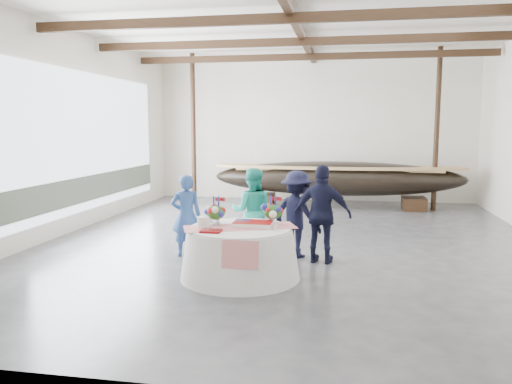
# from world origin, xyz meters

# --- Properties ---
(floor) EXTENTS (10.00, 12.00, 0.01)m
(floor) POSITION_xyz_m (0.00, 0.00, 0.00)
(floor) COLOR #3D3D42
(floor) RESTS_ON ground
(wall_back) EXTENTS (10.00, 0.02, 4.50)m
(wall_back) POSITION_xyz_m (0.00, 6.00, 2.25)
(wall_back) COLOR silver
(wall_back) RESTS_ON ground
(wall_front) EXTENTS (10.00, 0.02, 4.50)m
(wall_front) POSITION_xyz_m (0.00, -6.00, 2.25)
(wall_front) COLOR silver
(wall_front) RESTS_ON ground
(wall_left) EXTENTS (0.02, 12.00, 4.50)m
(wall_left) POSITION_xyz_m (-5.00, 0.00, 2.25)
(wall_left) COLOR silver
(wall_left) RESTS_ON ground
(ceiling) EXTENTS (10.00, 12.00, 0.01)m
(ceiling) POSITION_xyz_m (0.00, 0.00, 4.50)
(ceiling) COLOR white
(ceiling) RESTS_ON wall_back
(pavilion_structure) EXTENTS (9.80, 11.76, 4.50)m
(pavilion_structure) POSITION_xyz_m (0.00, 0.78, 4.00)
(pavilion_structure) COLOR black
(pavilion_structure) RESTS_ON ground
(open_bay) EXTENTS (0.03, 7.00, 3.20)m
(open_bay) POSITION_xyz_m (-4.95, 1.00, 1.83)
(open_bay) COLOR silver
(open_bay) RESTS_ON ground
(longboat_display) EXTENTS (7.24, 1.45, 1.36)m
(longboat_display) POSITION_xyz_m (0.80, 4.47, 0.87)
(longboat_display) COLOR black
(longboat_display) RESTS_ON ground
(banquet_table) EXTENTS (1.87, 1.87, 0.80)m
(banquet_table) POSITION_xyz_m (-0.56, -2.65, 0.40)
(banquet_table) COLOR silver
(banquet_table) RESTS_ON ground
(tabletop_items) EXTENTS (1.81, 1.14, 0.40)m
(tabletop_items) POSITION_xyz_m (-0.57, -2.49, 0.95)
(tabletop_items) COLOR red
(tabletop_items) RESTS_ON banquet_table
(guest_woman_blue) EXTENTS (0.64, 0.53, 1.50)m
(guest_woman_blue) POSITION_xyz_m (-1.80, -1.53, 0.75)
(guest_woman_blue) COLOR navy
(guest_woman_blue) RESTS_ON ground
(guest_woman_teal) EXTENTS (0.83, 0.67, 1.60)m
(guest_woman_teal) POSITION_xyz_m (-0.65, -1.16, 0.80)
(guest_woman_teal) COLOR #22B49B
(guest_woman_teal) RESTS_ON ground
(guest_man_left) EXTENTS (1.17, 1.04, 1.57)m
(guest_man_left) POSITION_xyz_m (0.19, -1.22, 0.78)
(guest_man_left) COLOR black
(guest_man_left) RESTS_ON ground
(guest_man_right) EXTENTS (1.06, 0.59, 1.71)m
(guest_man_right) POSITION_xyz_m (0.66, -1.56, 0.85)
(guest_man_right) COLOR black
(guest_man_right) RESTS_ON ground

